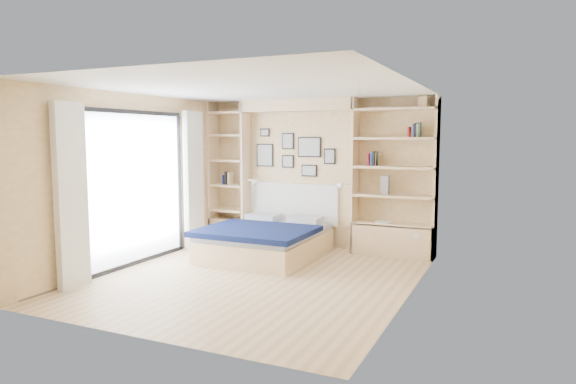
% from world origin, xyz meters
% --- Properties ---
extents(ground, '(4.50, 4.50, 0.00)m').
position_xyz_m(ground, '(0.00, 0.00, 0.00)').
color(ground, '#D3B182').
rests_on(ground, ground).
extents(room_shell, '(4.50, 4.50, 4.50)m').
position_xyz_m(room_shell, '(-0.39, 1.52, 1.08)').
color(room_shell, '#E6C589').
rests_on(room_shell, ground).
extents(bed, '(1.65, 2.07, 1.07)m').
position_xyz_m(bed, '(-0.45, 1.19, 0.27)').
color(bed, beige).
rests_on(bed, ground).
extents(photo_gallery, '(1.48, 0.02, 0.82)m').
position_xyz_m(photo_gallery, '(-0.45, 2.22, 1.60)').
color(photo_gallery, black).
rests_on(photo_gallery, ground).
extents(reading_lamps, '(1.92, 0.12, 0.15)m').
position_xyz_m(reading_lamps, '(-0.30, 2.00, 1.10)').
color(reading_lamps, silver).
rests_on(reading_lamps, ground).
extents(shelf_decor, '(3.61, 0.23, 2.03)m').
position_xyz_m(shelf_decor, '(1.05, 2.07, 1.68)').
color(shelf_decor, '#A51E1E').
rests_on(shelf_decor, ground).
extents(deck, '(3.20, 4.00, 0.05)m').
position_xyz_m(deck, '(-3.60, 0.00, 0.00)').
color(deck, '#726354').
rests_on(deck, ground).
extents(deck_chair, '(0.68, 0.96, 0.88)m').
position_xyz_m(deck_chair, '(-2.89, 0.55, 0.42)').
color(deck_chair, tan).
rests_on(deck_chair, ground).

